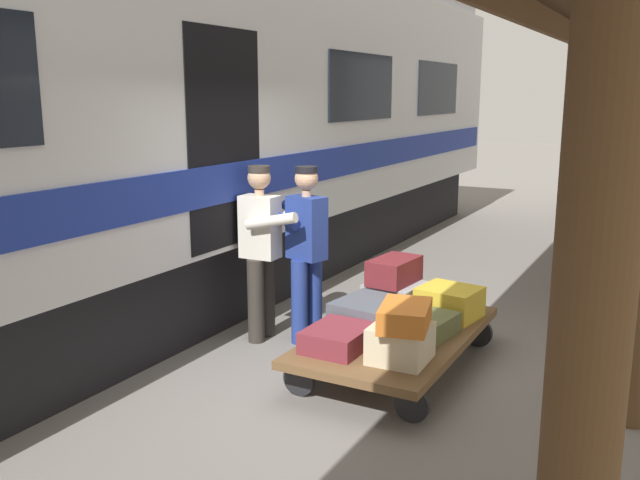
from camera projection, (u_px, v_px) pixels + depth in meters
The scene contains 13 objects.
ground_plane at pixel (399, 375), 5.87m from camera, with size 60.00×60.00×0.00m, color slate.
train_car at pixel (105, 124), 6.96m from camera, with size 3.02×16.91×4.00m.
luggage_cart at pixel (397, 337), 5.95m from camera, with size 1.23×2.19×0.34m.
suitcase_olive_duffel at pixel (427, 327), 5.79m from camera, with size 0.37×0.59×0.18m, color brown.
suitcase_burgundy_valise at pixel (338, 338), 5.52m from camera, with size 0.45×0.57×0.18m, color maroon.
suitcase_slate_roller at pixel (369, 314), 6.04m from camera, with size 0.52×0.60×0.24m, color #4C515B.
suitcase_yellow_case at pixel (449, 302), 6.30m from camera, with size 0.52×0.46×0.28m, color gold.
suitcase_gray_aluminum at pixel (395, 296), 6.55m from camera, with size 0.49×0.50×0.25m, color #9EA0A5.
suitcase_cream_canvas at pixel (400, 343), 5.26m from camera, with size 0.43×0.45×0.28m, color beige.
suitcase_maroon_trunk at pixel (394, 271), 6.51m from camera, with size 0.34×0.55×0.24m, color maroon.
suitcase_orange_carryall at pixel (405, 316), 5.18m from camera, with size 0.36×0.52×0.18m, color #CC6B23.
porter_in_overalls at pixel (305, 248), 6.53m from camera, with size 0.73×0.55×1.70m.
porter_by_door at pixel (262, 247), 6.55m from camera, with size 0.68×0.44×1.70m.
Camera 1 is at (-2.02, 5.16, 2.36)m, focal length 38.41 mm.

